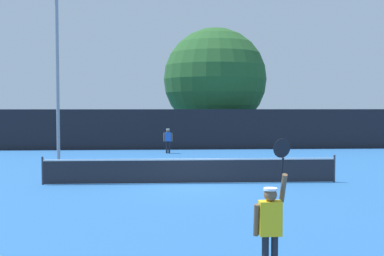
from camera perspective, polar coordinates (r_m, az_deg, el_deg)
The scene contains 9 objects.
ground_plane at distance 18.45m, azimuth -0.14°, elevation -6.67°, with size 120.00×120.00×0.00m, color #235693.
tennis_net at distance 18.37m, azimuth -0.14°, elevation -5.09°, with size 11.37×0.08×1.07m.
perimeter_fence at distance 32.52m, azimuth -1.44°, elevation -0.15°, with size 32.76×0.12×2.75m, color black.
player_serving at distance 8.34m, azimuth 9.44°, elevation -10.80°, with size 0.67×0.39×2.45m.
player_receiving at distance 29.79m, azimuth -2.91°, elevation -1.27°, with size 0.57×0.23×1.55m.
tennis_ball at distance 20.79m, azimuth -2.04°, elevation -5.51°, with size 0.07×0.07×0.07m, color #CCE033.
light_pole at distance 26.77m, azimuth -15.89°, elevation 7.81°, with size 1.18×0.28×9.70m.
large_tree at distance 37.73m, azimuth 2.78°, elevation 5.85°, with size 8.09×8.09×9.12m.
parked_car_near at distance 42.14m, azimuth 12.54°, elevation -0.37°, with size 2.19×4.32×1.69m.
Camera 1 is at (-0.94, -18.18, 3.01)m, focal length 44.37 mm.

